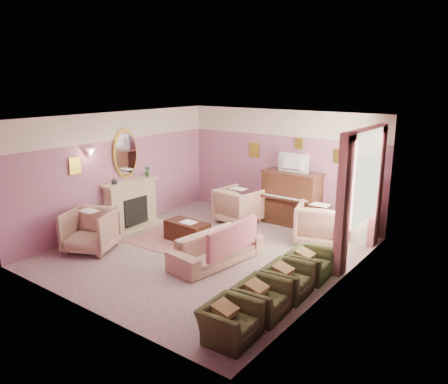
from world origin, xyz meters
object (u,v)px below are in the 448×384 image
Objects in this scene: television at (292,162)px; floral_armchair_left at (238,204)px; sofa at (216,243)px; olive_chair_b at (262,294)px; olive_chair_c at (288,275)px; piano at (291,199)px; floral_armchair_right at (319,221)px; olive_chair_a at (230,316)px; olive_chair_d at (310,260)px; floral_armchair_front at (90,228)px; coffee_table at (187,231)px; side_table at (363,227)px.

television reaches higher than floral_armchair_left.
sofa is 2.12m from olive_chair_b.
olive_chair_b is 1.00× the size of olive_chair_c.
sofa reaches higher than olive_chair_c.
floral_armchair_right is at bearing -35.58° from piano.
olive_chair_d is at bearing 90.00° from olive_chair_a.
floral_armchair_front is at bearing 168.38° from olive_chair_a.
olive_chair_b is at bearing -29.37° from coffee_table.
television is 5.38m from olive_chair_a.
floral_armchair_left is (-1.12, -0.69, -0.16)m from piano.
coffee_table is 1.25× the size of olive_chair_c.
television reaches higher than sofa.
sofa reaches higher than olive_chair_a.
floral_armchair_left and floral_armchair_front have the same top height.
olive_chair_d is at bearing -93.70° from side_table.
sofa is 2.02× the size of floral_armchair_left.
floral_armchair_right reaches higher than coffee_table.
olive_chair_a and olive_chair_b have the same top height.
television is 0.81× the size of floral_armchair_front.
piano is 2.00× the size of side_table.
floral_armchair_right is at bearing 98.41° from olive_chair_a.
side_table is (0.77, 0.62, -0.14)m from floral_armchair_right.
piano reaches higher than floral_armchair_left.
piano reaches higher than floral_armchair_right.
floral_armchair_front reaches higher than sofa.
floral_armchair_right is 1.00× the size of floral_armchair_front.
television is 4.90m from floral_armchair_front.
floral_armchair_left is at bearing 84.77° from coffee_table.
floral_armchair_left is 4.50m from olive_chair_b.
floral_armchair_left is at bearing -148.29° from piano.
piano is at bearing 124.60° from olive_chair_d.
piano is at bearing 62.50° from coffee_table.
olive_chair_a is 1.14× the size of side_table.
floral_armchair_left is at bearing 123.67° from olive_chair_a.
floral_armchair_right is (1.12, -0.80, -0.16)m from piano.
floral_armchair_right reaches higher than side_table.
olive_chair_d is at bearing -1.13° from coffee_table.
olive_chair_d is (0.00, 1.64, 0.00)m from olive_chair_b.
olive_chair_b is 1.14× the size of side_table.
piano is at bearing 112.68° from olive_chair_b.
floral_armchair_right is at bearing -2.83° from floral_armchair_left.
olive_chair_c is at bearing -90.00° from olive_chair_d.
floral_armchair_left is 3.90m from olive_chair_c.
floral_armchair_right reaches higher than sofa.
olive_chair_a is at bearing -90.00° from olive_chair_b.
coffee_table is (-1.28, -2.46, -0.43)m from piano.
floral_armchair_front is 1.24× the size of olive_chair_c.
floral_armchair_left is at bearing 147.37° from olive_chair_d.
piano is at bearing 89.30° from sofa.
side_table is at bearing -4.02° from television.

